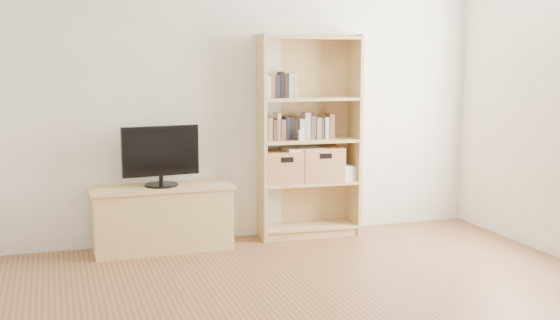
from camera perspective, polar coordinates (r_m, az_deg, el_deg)
name	(u,v)px	position (r m, az deg, el deg)	size (l,w,h in m)	color
back_wall	(242,93)	(6.23, -3.09, 5.47)	(4.50, 0.02, 2.60)	silver
tv_stand	(162,219)	(6.01, -9.56, -4.76)	(1.14, 0.43, 0.52)	tan
bookshelf	(309,137)	(6.28, 2.38, 1.90)	(0.91, 0.32, 1.81)	tan
television	(161,156)	(5.91, -9.69, 0.32)	(0.65, 0.05, 0.51)	black
books_row_mid	(308,126)	(6.29, 2.33, 2.77)	(0.85, 0.17, 0.23)	#524A47
books_row_upper	(287,86)	(6.21, 0.57, 6.04)	(0.39, 0.14, 0.20)	#524A47
baby_monitor	(302,135)	(6.15, 1.76, 2.03)	(0.05, 0.03, 0.10)	white
basket_left	(283,167)	(6.25, 0.26, -0.54)	(0.35, 0.28, 0.28)	#B0764F
basket_right	(321,164)	(6.34, 3.33, -0.32)	(0.37, 0.31, 0.31)	#B0764F
laptop	(303,149)	(6.26, 1.86, 0.91)	(0.33, 0.23, 0.03)	silver
magazine_stack	(342,173)	(6.43, 5.03, -1.10)	(0.17, 0.25, 0.11)	silver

